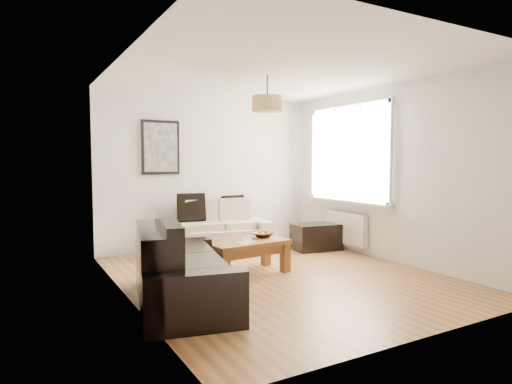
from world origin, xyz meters
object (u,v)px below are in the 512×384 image
loveseat_cream (220,228)px  ottoman (316,237)px  coffee_table (247,257)px  sofa_leather (183,265)px

loveseat_cream → ottoman: bearing=-13.7°
coffee_table → ottoman: bearing=24.4°
sofa_leather → coffee_table: (1.14, 0.71, -0.18)m
loveseat_cream → coffee_table: 1.49m
sofa_leather → ottoman: bearing=-50.2°
loveseat_cream → ottoman: size_ratio=2.08×
loveseat_cream → sofa_leather: 2.59m
loveseat_cream → coffee_table: (-0.28, -1.45, -0.18)m
sofa_leather → coffee_table: sofa_leather is taller
coffee_table → ottoman: coffee_table is taller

